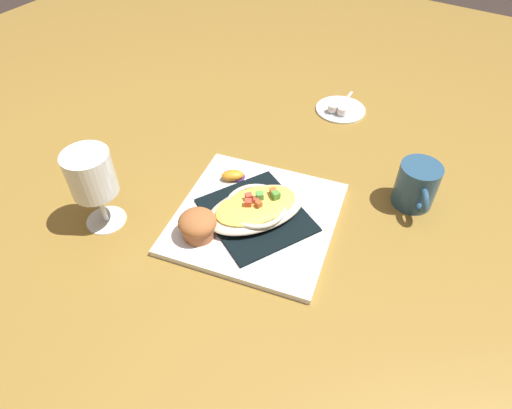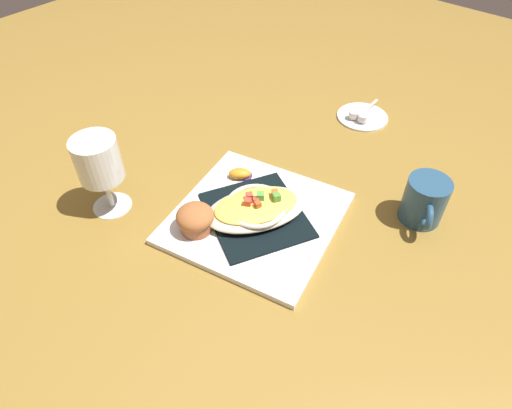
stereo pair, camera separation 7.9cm
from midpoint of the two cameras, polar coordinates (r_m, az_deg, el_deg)
ground_plane at (r=0.85m, az=2.66°, el=-2.16°), size 2.60×2.60×0.00m
square_plate at (r=0.85m, az=2.67°, el=-1.87°), size 0.35×0.35×0.01m
folded_napkin at (r=0.84m, az=2.69°, el=-1.46°), size 0.25×0.24×0.00m
gratin_dish at (r=0.83m, az=2.75°, el=-0.52°), size 0.20×0.23×0.04m
muffin at (r=0.80m, az=-5.07°, el=-1.99°), size 0.07×0.07×0.05m
orange_garnish at (r=0.92m, az=0.43°, el=3.88°), size 0.05×0.05×0.02m
coffee_mug at (r=0.90m, az=23.25°, el=0.11°), size 0.08×0.11×0.09m
stemmed_glass at (r=0.84m, az=-17.13°, el=4.99°), size 0.08×0.08×0.16m
creamer_saucer at (r=1.16m, az=15.54°, el=10.88°), size 0.13×0.13×0.01m
spoon at (r=1.16m, az=15.76°, el=11.37°), size 0.03×0.09×0.01m
creamer_cup_0 at (r=1.14m, az=14.54°, el=11.12°), size 0.02×0.02×0.02m
creamer_cup_1 at (r=1.13m, az=15.65°, el=10.64°), size 0.02×0.02×0.02m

